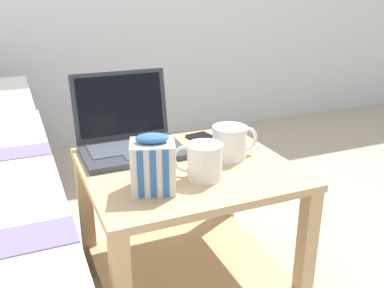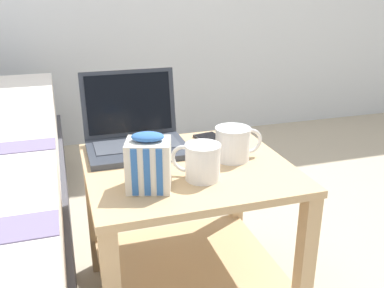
# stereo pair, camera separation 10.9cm
# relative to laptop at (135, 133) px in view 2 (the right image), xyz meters

# --- Properties ---
(bedside_table) EXTENTS (0.59, 0.54, 0.48)m
(bedside_table) POSITION_rel_laptop_xyz_m (0.12, -0.19, -0.22)
(bedside_table) COLOR tan
(bedside_table) RESTS_ON ground_plane
(laptop) EXTENTS (0.31, 0.27, 0.24)m
(laptop) POSITION_rel_laptop_xyz_m (0.00, 0.00, 0.00)
(laptop) COLOR #333842
(laptop) RESTS_ON bedside_table
(mug_front_left) EXTENTS (0.15, 0.11, 0.10)m
(mug_front_left) POSITION_rel_laptop_xyz_m (0.27, -0.19, 0.01)
(mug_front_left) COLOR white
(mug_front_left) RESTS_ON bedside_table
(mug_front_right) EXTENTS (0.13, 0.11, 0.10)m
(mug_front_right) POSITION_rel_laptop_xyz_m (0.13, -0.29, 0.01)
(mug_front_right) COLOR white
(mug_front_right) RESTS_ON bedside_table
(snack_bag) EXTENTS (0.13, 0.12, 0.15)m
(snack_bag) POSITION_rel_laptop_xyz_m (-0.02, -0.31, 0.02)
(snack_bag) COLOR silver
(snack_bag) RESTS_ON bedside_table
(cell_phone) EXTENTS (0.10, 0.17, 0.01)m
(cell_phone) POSITION_rel_laptop_xyz_m (0.26, -0.03, -0.04)
(cell_phone) COLOR black
(cell_phone) RESTS_ON bedside_table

